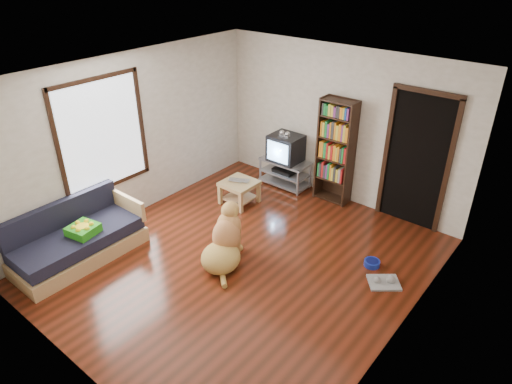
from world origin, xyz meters
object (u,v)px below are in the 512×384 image
Objects in this scene: bookshelf at (336,146)px; sofa at (78,241)px; crt_tv at (287,147)px; coffee_table at (239,188)px; grey_rag at (384,283)px; dog_bowl at (372,263)px; tv_stand at (285,172)px; laptop at (238,182)px; green_cushion at (83,230)px; dog at (225,243)px.

bookshelf is 1.00× the size of sofa.
coffee_table is at bearing -101.68° from crt_tv.
grey_rag is 3.13m from crt_tv.
tv_stand is (-2.37, 1.19, 0.23)m from dog_bowl.
tv_stand is at bearing -90.00° from crt_tv.
grey_rag is at bearing -34.71° from laptop.
coffee_table is (0.63, 2.56, -0.20)m from green_cushion.
grey_rag is 2.93m from coffee_table.
laptop is 1.58× the size of dog_bowl.
green_cushion is 0.40× the size of tv_stand.
dog is at bearing -55.96° from coffee_table.
tv_stand reaches higher than laptop.
tv_stand is (0.22, 1.06, -0.14)m from laptop.
bookshelf reaches higher than sofa.
sofa is at bearing -144.18° from dog.
sofa is (-0.97, -3.65, -0.48)m from crt_tv.
laptop is at bearing 124.63° from dog.
coffee_table reaches higher than dog_bowl.
dog_bowl is at bearing -30.10° from laptop.
tv_stand reaches higher than dog_bowl.
crt_tv is (0.85, 3.61, 0.26)m from green_cushion.
dog_bowl is 0.40× the size of coffee_table.
crt_tv is 1.05× the size of coffee_table.
dog reaches higher than laptop.
bookshelf is at bearing 138.20° from grey_rag.
dog is at bearing 25.54° from green_cushion.
grey_rag is 0.42× the size of dog.
grey_rag is (3.52, 2.14, -0.47)m from green_cushion.
laptop is at bearing -101.36° from crt_tv.
dog is (-1.65, -1.22, 0.28)m from dog_bowl.
dog is (0.72, -2.43, -0.43)m from crt_tv.
crt_tv reaches higher than green_cushion.
green_cushion reaches higher than coffee_table.
tv_stand is (0.85, 3.58, -0.21)m from green_cushion.
dog is at bearing -73.58° from crt_tv.
green_cushion reaches higher than tv_stand.
bookshelf is (-1.42, 1.29, 0.96)m from dog_bowl.
dog_bowl is (3.22, 2.39, -0.44)m from green_cushion.
bookshelf is (0.95, 0.07, 0.26)m from crt_tv.
bookshelf is at bearing 43.87° from coffee_table.
grey_rag is 2.20m from dog.
grey_rag is 0.22× the size of bookshelf.
tv_stand is at bearing 65.38° from green_cushion.
bookshelf is 2.61m from dog.
coffee_table is at bearing 73.79° from sofa.
tv_stand is 0.50× the size of sofa.
green_cushion is at bearing -103.34° from tv_stand.
coffee_table is (-0.00, 0.03, -0.13)m from laptop.
tv_stand reaches higher than grey_rag.
dog is (1.69, 1.22, 0.05)m from sofa.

